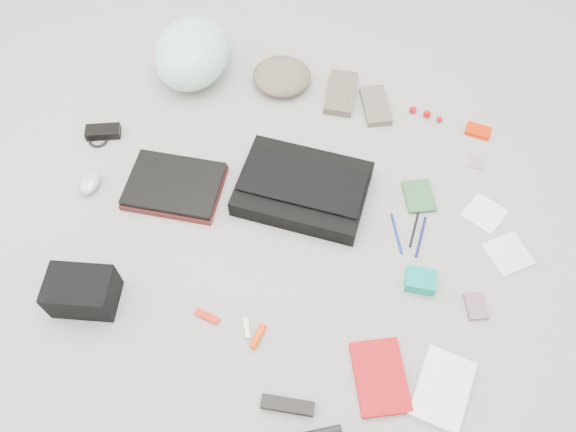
% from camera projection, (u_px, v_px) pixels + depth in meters
% --- Properties ---
extents(ground_plane, '(4.00, 4.00, 0.00)m').
position_uv_depth(ground_plane, '(288.00, 224.00, 1.89)').
color(ground_plane, gray).
extents(messenger_bag, '(0.46, 0.34, 0.07)m').
position_uv_depth(messenger_bag, '(303.00, 189.00, 1.92)').
color(messenger_bag, black).
rests_on(messenger_bag, ground_plane).
extents(bag_flap, '(0.43, 0.23, 0.01)m').
position_uv_depth(bag_flap, '(303.00, 182.00, 1.88)').
color(bag_flap, black).
rests_on(bag_flap, messenger_bag).
extents(laptop_sleeve, '(0.32, 0.24, 0.02)m').
position_uv_depth(laptop_sleeve, '(175.00, 187.00, 1.95)').
color(laptop_sleeve, '#501A1A').
rests_on(laptop_sleeve, ground_plane).
extents(laptop, '(0.32, 0.23, 0.02)m').
position_uv_depth(laptop, '(174.00, 184.00, 1.93)').
color(laptop, black).
rests_on(laptop, laptop_sleeve).
extents(bike_helmet, '(0.29, 0.36, 0.21)m').
position_uv_depth(bike_helmet, '(192.00, 53.00, 2.16)').
color(bike_helmet, '#BAF8E8').
rests_on(bike_helmet, ground_plane).
extents(beanie, '(0.25, 0.24, 0.08)m').
position_uv_depth(beanie, '(282.00, 76.00, 2.19)').
color(beanie, '#66594B').
rests_on(beanie, ground_plane).
extents(mitten_left, '(0.11, 0.21, 0.03)m').
position_uv_depth(mitten_left, '(341.00, 93.00, 2.17)').
color(mitten_left, '#5F5649').
rests_on(mitten_left, ground_plane).
extents(mitten_right, '(0.14, 0.20, 0.03)m').
position_uv_depth(mitten_right, '(376.00, 106.00, 2.14)').
color(mitten_right, '#635D52').
rests_on(mitten_right, ground_plane).
extents(power_brick, '(0.14, 0.09, 0.03)m').
position_uv_depth(power_brick, '(103.00, 132.00, 2.07)').
color(power_brick, black).
rests_on(power_brick, ground_plane).
extents(cable_coil, '(0.07, 0.07, 0.01)m').
position_uv_depth(cable_coil, '(98.00, 140.00, 2.07)').
color(cable_coil, black).
rests_on(cable_coil, ground_plane).
extents(mouse, '(0.07, 0.11, 0.04)m').
position_uv_depth(mouse, '(90.00, 183.00, 1.95)').
color(mouse, '#B8B8B8').
rests_on(mouse, ground_plane).
extents(camera_bag, '(0.21, 0.16, 0.13)m').
position_uv_depth(camera_bag, '(82.00, 292.00, 1.69)').
color(camera_bag, black).
rests_on(camera_bag, ground_plane).
extents(multitool, '(0.08, 0.04, 0.01)m').
position_uv_depth(multitool, '(207.00, 316.00, 1.71)').
color(multitool, red).
rests_on(multitool, ground_plane).
extents(toiletry_tube_white, '(0.04, 0.07, 0.02)m').
position_uv_depth(toiletry_tube_white, '(247.00, 328.00, 1.69)').
color(toiletry_tube_white, white).
rests_on(toiletry_tube_white, ground_plane).
extents(toiletry_tube_orange, '(0.04, 0.08, 0.02)m').
position_uv_depth(toiletry_tube_orange, '(258.00, 336.00, 1.67)').
color(toiletry_tube_orange, '#E93D03').
rests_on(toiletry_tube_orange, ground_plane).
extents(u_lock, '(0.15, 0.04, 0.03)m').
position_uv_depth(u_lock, '(288.00, 405.00, 1.57)').
color(u_lock, black).
rests_on(u_lock, ground_plane).
extents(book_red, '(0.20, 0.25, 0.02)m').
position_uv_depth(book_red, '(380.00, 377.00, 1.61)').
color(book_red, red).
rests_on(book_red, ground_plane).
extents(book_white, '(0.19, 0.24, 0.02)m').
position_uv_depth(book_white, '(443.00, 389.00, 1.59)').
color(book_white, white).
rests_on(book_white, ground_plane).
extents(notepad, '(0.13, 0.15, 0.02)m').
position_uv_depth(notepad, '(419.00, 196.00, 1.94)').
color(notepad, '#2D5E37').
rests_on(notepad, ground_plane).
extents(pen_blue, '(0.06, 0.15, 0.01)m').
position_uv_depth(pen_blue, '(396.00, 233.00, 1.86)').
color(pen_blue, navy).
rests_on(pen_blue, ground_plane).
extents(pen_black, '(0.03, 0.14, 0.01)m').
position_uv_depth(pen_black, '(414.00, 229.00, 1.87)').
color(pen_black, black).
rests_on(pen_black, ground_plane).
extents(pen_navy, '(0.03, 0.16, 0.01)m').
position_uv_depth(pen_navy, '(421.00, 237.00, 1.86)').
color(pen_navy, '#101359').
rests_on(pen_navy, ground_plane).
extents(accordion_wallet, '(0.09, 0.07, 0.05)m').
position_uv_depth(accordion_wallet, '(420.00, 281.00, 1.75)').
color(accordion_wallet, '#029A91').
rests_on(accordion_wallet, ground_plane).
extents(card_deck, '(0.08, 0.10, 0.02)m').
position_uv_depth(card_deck, '(476.00, 306.00, 1.73)').
color(card_deck, slate).
rests_on(card_deck, ground_plane).
extents(napkin_top, '(0.16, 0.16, 0.01)m').
position_uv_depth(napkin_top, '(484.00, 213.00, 1.90)').
color(napkin_top, white).
rests_on(napkin_top, ground_plane).
extents(napkin_bottom, '(0.18, 0.18, 0.01)m').
position_uv_depth(napkin_bottom, '(508.00, 254.00, 1.82)').
color(napkin_bottom, silver).
rests_on(napkin_bottom, ground_plane).
extents(lollipop_a, '(0.04, 0.04, 0.03)m').
position_uv_depth(lollipop_a, '(413.00, 110.00, 2.13)').
color(lollipop_a, '#A9090E').
rests_on(lollipop_a, ground_plane).
extents(lollipop_b, '(0.03, 0.03, 0.03)m').
position_uv_depth(lollipop_b, '(427.00, 114.00, 2.12)').
color(lollipop_b, '#B10107').
rests_on(lollipop_b, ground_plane).
extents(lollipop_c, '(0.03, 0.03, 0.02)m').
position_uv_depth(lollipop_c, '(439.00, 119.00, 2.11)').
color(lollipop_c, maroon).
rests_on(lollipop_c, ground_plane).
extents(altoids_tin, '(0.10, 0.07, 0.02)m').
position_uv_depth(altoids_tin, '(478.00, 131.00, 2.08)').
color(altoids_tin, red).
rests_on(altoids_tin, ground_plane).
extents(stamp_sheet, '(0.05, 0.06, 0.00)m').
position_uv_depth(stamp_sheet, '(476.00, 161.00, 2.02)').
color(stamp_sheet, '#A17F95').
rests_on(stamp_sheet, ground_plane).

